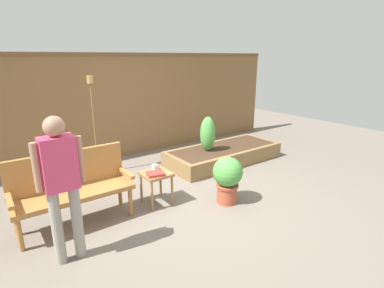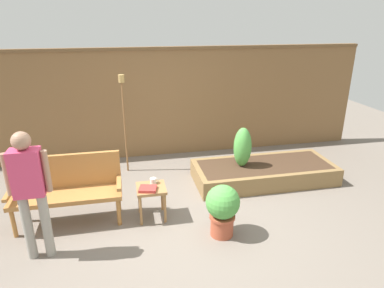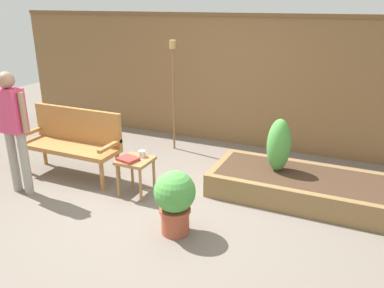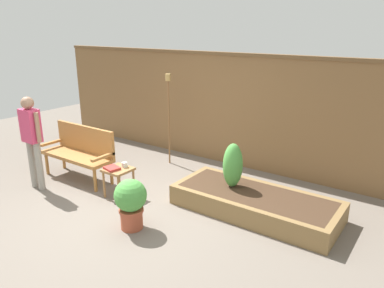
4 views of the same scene
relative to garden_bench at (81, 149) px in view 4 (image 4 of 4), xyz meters
name	(u,v)px [view 4 (image 4 of 4)]	position (x,y,z in m)	size (l,w,h in m)	color
ground_plane	(128,209)	(1.53, -0.42, -0.54)	(14.00, 14.00, 0.00)	#70665B
fence_back	(219,108)	(1.53, 2.18, 0.55)	(8.40, 0.14, 2.16)	brown
garden_bench	(81,149)	(0.00, 0.00, 0.00)	(1.44, 0.48, 0.94)	#A87038
side_table	(118,173)	(1.12, -0.18, -0.15)	(0.40, 0.40, 0.48)	#9E7042
cup_on_table	(125,165)	(1.16, -0.08, -0.02)	(0.12, 0.09, 0.08)	silver
book_on_table	(112,168)	(1.07, -0.26, -0.05)	(0.23, 0.20, 0.04)	#B2332D
potted_boxwood	(131,201)	(1.97, -0.78, -0.14)	(0.44, 0.44, 0.70)	#A84C33
raised_planter_bed	(255,203)	(3.13, 0.59, -0.39)	(2.40, 1.00, 0.30)	olive
shrub_near_bench	(233,165)	(2.73, 0.62, 0.09)	(0.30, 0.30, 0.68)	brown
tiki_torch	(169,104)	(0.83, 1.48, 0.66)	(0.10, 0.10, 1.77)	brown
person_by_bench	(32,135)	(-0.25, -0.74, 0.39)	(0.47, 0.20, 1.56)	gray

